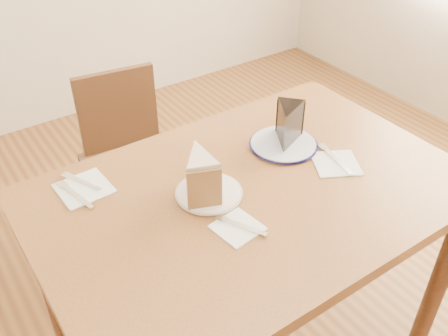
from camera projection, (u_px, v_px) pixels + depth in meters
table at (251, 215)px, 1.45m from camera, size 1.20×0.80×0.75m
chair_far at (132, 159)px, 2.06m from camera, size 0.43×0.43×0.78m
plate_cream at (209, 193)px, 1.37m from camera, size 0.18×0.18×0.01m
plate_navy at (283, 144)px, 1.56m from camera, size 0.20×0.20×0.01m
carrot_cake at (200, 174)px, 1.33m from camera, size 0.13×0.15×0.11m
chocolate_cake at (287, 127)px, 1.53m from camera, size 0.15×0.14×0.11m
napkin_cream at (237, 228)px, 1.26m from camera, size 0.12×0.12×0.00m
napkin_navy at (336, 163)px, 1.49m from camera, size 0.18×0.18×0.00m
napkin_spare at (84, 188)px, 1.39m from camera, size 0.14×0.14×0.00m
fork_cream at (241, 226)px, 1.26m from camera, size 0.08×0.13×0.00m
knife_navy at (336, 159)px, 1.50m from camera, size 0.05×0.17×0.00m
fork_spare at (82, 182)px, 1.41m from camera, size 0.07×0.13×0.00m
knife_spare at (76, 195)px, 1.36m from camera, size 0.05×0.16×0.00m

